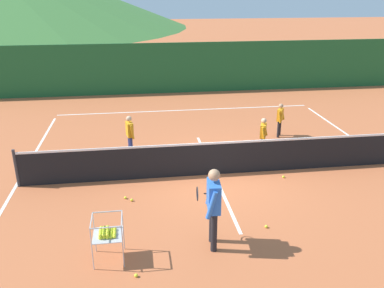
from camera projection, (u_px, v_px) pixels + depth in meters
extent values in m
plane|color=#BC6038|center=(214.00, 174.00, 11.42)|extent=(120.00, 120.00, 0.00)
cube|color=white|center=(186.00, 110.00, 17.39)|extent=(10.76, 0.08, 0.01)
cube|color=white|center=(16.00, 186.00, 10.72)|extent=(0.08, 12.04, 0.01)
cube|color=white|center=(214.00, 174.00, 11.42)|extent=(0.08, 6.03, 0.01)
cylinder|color=#333338|center=(16.00, 168.00, 10.54)|extent=(0.08, 0.08, 1.05)
cube|color=black|center=(215.00, 159.00, 11.25)|extent=(10.49, 0.02, 0.92)
cube|color=white|center=(215.00, 143.00, 11.08)|extent=(10.49, 0.03, 0.06)
cylinder|color=black|center=(214.00, 232.00, 7.97)|extent=(0.13, 0.13, 0.85)
cylinder|color=black|center=(212.00, 223.00, 8.27)|extent=(0.13, 0.13, 0.85)
cube|color=blue|center=(214.00, 196.00, 7.85)|extent=(0.27, 0.52, 0.60)
sphere|color=tan|center=(214.00, 175.00, 7.69)|extent=(0.23, 0.23, 0.23)
cylinder|color=blue|center=(212.00, 205.00, 7.59)|extent=(0.24, 0.11, 0.58)
cylinder|color=blue|center=(210.00, 191.00, 8.14)|extent=(0.18, 0.10, 0.58)
torus|color=#262628|center=(197.00, 194.00, 8.14)|extent=(0.05, 0.29, 0.29)
cylinder|color=black|center=(209.00, 193.00, 8.16)|extent=(0.22, 0.05, 0.03)
cylinder|color=navy|center=(130.00, 144.00, 12.73)|extent=(0.09, 0.09, 0.64)
cylinder|color=navy|center=(131.00, 147.00, 12.52)|extent=(0.09, 0.09, 0.64)
cube|color=orange|center=(130.00, 129.00, 12.43)|extent=(0.25, 0.41, 0.45)
sphere|color=#DBAD84|center=(129.00, 119.00, 12.31)|extent=(0.18, 0.18, 0.18)
cylinder|color=orange|center=(130.00, 128.00, 12.65)|extent=(0.18, 0.10, 0.44)
cylinder|color=orange|center=(132.00, 132.00, 12.26)|extent=(0.14, 0.09, 0.44)
cylinder|color=navy|center=(263.00, 145.00, 12.76)|extent=(0.09, 0.09, 0.60)
cylinder|color=navy|center=(262.00, 147.00, 12.55)|extent=(0.09, 0.09, 0.60)
cube|color=orange|center=(263.00, 131.00, 12.47)|extent=(0.29, 0.39, 0.42)
sphere|color=#DBAD84|center=(264.00, 121.00, 12.35)|extent=(0.17, 0.17, 0.17)
cylinder|color=orange|center=(265.00, 129.00, 12.65)|extent=(0.17, 0.12, 0.41)
cylinder|color=orange|center=(264.00, 134.00, 12.29)|extent=(0.14, 0.11, 0.41)
cylinder|color=black|center=(280.00, 127.00, 14.33)|extent=(0.09, 0.09, 0.59)
cylinder|color=black|center=(278.00, 129.00, 14.13)|extent=(0.09, 0.09, 0.59)
cube|color=orange|center=(280.00, 115.00, 14.05)|extent=(0.32, 0.39, 0.42)
sphere|color=tan|center=(281.00, 106.00, 13.93)|extent=(0.16, 0.16, 0.16)
cylinder|color=orange|center=(283.00, 114.00, 14.21)|extent=(0.17, 0.14, 0.41)
cylinder|color=orange|center=(280.00, 117.00, 13.87)|extent=(0.14, 0.12, 0.41)
cylinder|color=#B7B7BC|center=(95.00, 232.00, 7.92)|extent=(0.02, 0.02, 0.89)
cylinder|color=#B7B7BC|center=(123.00, 230.00, 8.00)|extent=(0.02, 0.02, 0.89)
cylinder|color=#B7B7BC|center=(92.00, 250.00, 7.41)|extent=(0.02, 0.02, 0.89)
cylinder|color=#B7B7BC|center=(123.00, 247.00, 7.48)|extent=(0.02, 0.02, 0.89)
cube|color=#B7B7BC|center=(108.00, 235.00, 7.66)|extent=(0.56, 0.56, 0.01)
cube|color=#B7B7BC|center=(107.00, 212.00, 7.80)|extent=(0.56, 0.02, 0.02)
cube|color=#B7B7BC|center=(106.00, 228.00, 7.28)|extent=(0.56, 0.02, 0.02)
cube|color=#B7B7BC|center=(91.00, 221.00, 7.50)|extent=(0.02, 0.56, 0.02)
cube|color=#B7B7BC|center=(122.00, 218.00, 7.58)|extent=(0.02, 0.56, 0.02)
sphere|color=yellow|center=(100.00, 238.00, 7.52)|extent=(0.07, 0.07, 0.07)
sphere|color=yellow|center=(101.00, 236.00, 7.58)|extent=(0.07, 0.07, 0.07)
sphere|color=yellow|center=(101.00, 234.00, 7.63)|extent=(0.07, 0.07, 0.07)
sphere|color=yellow|center=(101.00, 232.00, 7.69)|extent=(0.07, 0.07, 0.07)
sphere|color=yellow|center=(101.00, 230.00, 7.76)|extent=(0.07, 0.07, 0.07)
sphere|color=yellow|center=(104.00, 237.00, 7.53)|extent=(0.07, 0.07, 0.07)
sphere|color=yellow|center=(104.00, 235.00, 7.59)|extent=(0.07, 0.07, 0.07)
sphere|color=yellow|center=(104.00, 234.00, 7.64)|extent=(0.07, 0.07, 0.07)
sphere|color=yellow|center=(105.00, 232.00, 7.70)|extent=(0.07, 0.07, 0.07)
sphere|color=yellow|center=(105.00, 230.00, 7.77)|extent=(0.07, 0.07, 0.07)
sphere|color=yellow|center=(107.00, 237.00, 7.53)|extent=(0.07, 0.07, 0.07)
sphere|color=yellow|center=(107.00, 235.00, 7.59)|extent=(0.07, 0.07, 0.07)
sphere|color=yellow|center=(108.00, 233.00, 7.66)|extent=(0.07, 0.07, 0.07)
sphere|color=yellow|center=(108.00, 232.00, 7.71)|extent=(0.07, 0.07, 0.07)
sphere|color=yellow|center=(108.00, 229.00, 7.78)|extent=(0.07, 0.07, 0.07)
sphere|color=yellow|center=(111.00, 237.00, 7.53)|extent=(0.07, 0.07, 0.07)
sphere|color=yellow|center=(111.00, 235.00, 7.60)|extent=(0.07, 0.07, 0.07)
sphere|color=yellow|center=(111.00, 233.00, 7.66)|extent=(0.07, 0.07, 0.07)
sphere|color=yellow|center=(111.00, 231.00, 7.72)|extent=(0.07, 0.07, 0.07)
sphere|color=yellow|center=(112.00, 229.00, 7.78)|extent=(0.07, 0.07, 0.07)
sphere|color=yellow|center=(114.00, 237.00, 7.55)|extent=(0.07, 0.07, 0.07)
sphere|color=yellow|center=(114.00, 235.00, 7.61)|extent=(0.07, 0.07, 0.07)
sphere|color=yellow|center=(115.00, 233.00, 7.66)|extent=(0.07, 0.07, 0.07)
sphere|color=yellow|center=(115.00, 231.00, 7.73)|extent=(0.07, 0.07, 0.07)
sphere|color=yellow|center=(115.00, 229.00, 7.79)|extent=(0.07, 0.07, 0.07)
sphere|color=yellow|center=(100.00, 235.00, 7.49)|extent=(0.07, 0.07, 0.07)
sphere|color=yellow|center=(100.00, 233.00, 7.55)|extent=(0.07, 0.07, 0.07)
sphere|color=yellow|center=(100.00, 231.00, 7.62)|extent=(0.07, 0.07, 0.07)
sphere|color=yellow|center=(101.00, 229.00, 7.67)|extent=(0.07, 0.07, 0.07)
sphere|color=yellow|center=(101.00, 228.00, 7.74)|extent=(0.07, 0.07, 0.07)
sphere|color=yellow|center=(104.00, 235.00, 7.51)|extent=(0.07, 0.07, 0.07)
sphere|color=yellow|center=(104.00, 233.00, 7.57)|extent=(0.07, 0.07, 0.07)
sphere|color=yellow|center=(104.00, 231.00, 7.63)|extent=(0.07, 0.07, 0.07)
sphere|color=yellow|center=(104.00, 229.00, 7.68)|extent=(0.07, 0.07, 0.07)
sphere|color=yellow|center=(104.00, 227.00, 7.74)|extent=(0.07, 0.07, 0.07)
sphere|color=yellow|center=(107.00, 235.00, 7.51)|extent=(0.07, 0.07, 0.07)
sphere|color=yellow|center=(107.00, 233.00, 7.57)|extent=(0.07, 0.07, 0.07)
sphere|color=yellow|center=(107.00, 231.00, 7.63)|extent=(0.07, 0.07, 0.07)
sphere|color=yellow|center=(108.00, 229.00, 7.69)|extent=(0.07, 0.07, 0.07)
sphere|color=yellow|center=(108.00, 227.00, 7.75)|extent=(0.07, 0.07, 0.07)
sphere|color=yellow|center=(136.00, 275.00, 7.36)|extent=(0.07, 0.07, 0.07)
sphere|color=yellow|center=(283.00, 177.00, 11.19)|extent=(0.07, 0.07, 0.07)
sphere|color=yellow|center=(118.00, 234.00, 8.60)|extent=(0.07, 0.07, 0.07)
sphere|color=yellow|center=(266.00, 226.00, 8.87)|extent=(0.07, 0.07, 0.07)
sphere|color=yellow|center=(132.00, 200.00, 9.97)|extent=(0.07, 0.07, 0.07)
sphere|color=yellow|center=(125.00, 198.00, 10.08)|extent=(0.07, 0.07, 0.07)
cube|color=#1E5B2D|center=(177.00, 68.00, 19.87)|extent=(23.67, 0.08, 2.47)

